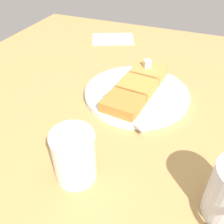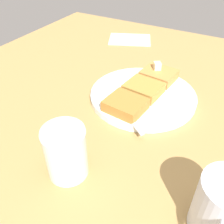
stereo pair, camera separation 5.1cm
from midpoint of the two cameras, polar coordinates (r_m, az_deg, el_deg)
The scene contains 9 objects.
table_surface at distance 69.41cm, azimuth -2.76°, elevation 5.51°, with size 96.31×96.31×2.47cm, color #A68149.
plate at distance 63.35cm, azimuth 3.36°, elevation 4.25°, with size 26.26×26.26×1.53cm.
toast_slice_left at distance 68.84cm, azimuth 6.37°, elevation 8.92°, with size 7.47×8.47×2.55cm, color #BE803F.
toast_slice_middle at distance 62.31cm, azimuth 3.42°, elevation 5.71°, with size 7.47×8.47×2.55cm, color #B18138.
toast_slice_right at distance 56.22cm, azimuth -0.15°, elevation 1.77°, with size 7.47×8.47×2.55cm, color #AA7130.
butter_pat_primary at distance 68.44cm, azimuth 5.91°, elevation 10.90°, with size 1.94×1.75×1.94cm, color beige.
fork at distance 56.46cm, azimuth -0.80°, elevation 0.55°, with size 10.56×13.79×0.36cm.
syrup_jar at distance 43.08cm, azimuth -12.00°, elevation -10.46°, with size 7.36×7.36×9.80cm.
napkin at distance 96.86cm, azimuth -1.37°, elevation 16.31°, with size 11.11×15.11×0.30cm, color beige.
Camera 1 is at (54.02, 22.62, 38.60)cm, focal length 40.00 mm.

